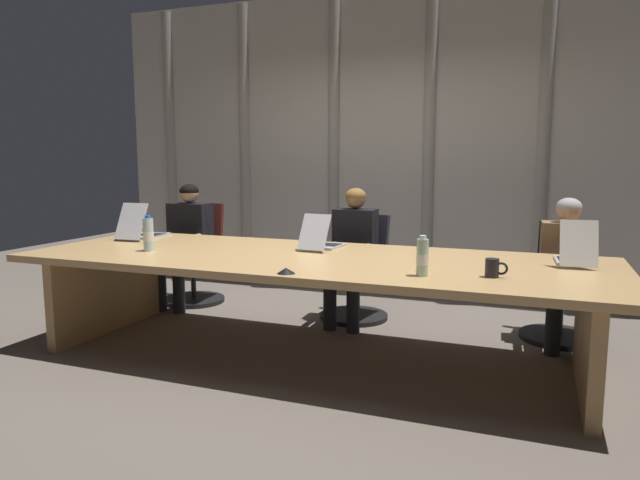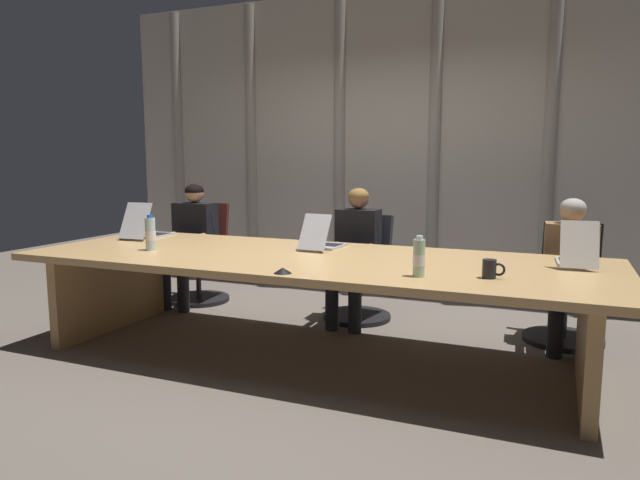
% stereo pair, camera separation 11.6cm
% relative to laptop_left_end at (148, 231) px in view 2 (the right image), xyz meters
% --- Properties ---
extents(ground_plane, '(12.39, 12.39, 0.00)m').
position_rel_laptop_left_end_xyz_m(ground_plane, '(1.68, -0.35, -0.79)').
color(ground_plane, '#6B6056').
extents(conference_table, '(4.08, 1.43, 0.73)m').
position_rel_laptop_left_end_xyz_m(conference_table, '(1.68, -0.35, -0.20)').
color(conference_table, tan).
rests_on(conference_table, ground_plane).
extents(curtain_backdrop, '(6.20, 0.17, 3.09)m').
position_rel_laptop_left_end_xyz_m(curtain_backdrop, '(1.68, 1.78, 0.76)').
color(curtain_backdrop, beige).
rests_on(curtain_backdrop, ground_plane).
extents(laptop_left_end, '(0.27, 0.51, 0.31)m').
position_rel_laptop_left_end_xyz_m(laptop_left_end, '(0.00, 0.00, 0.00)').
color(laptop_left_end, '#BCBCC1').
rests_on(laptop_left_end, conference_table).
extents(laptop_left_mid, '(0.24, 0.46, 0.27)m').
position_rel_laptop_left_end_xyz_m(laptop_left_mid, '(1.64, 0.01, -0.01)').
color(laptop_left_mid, '#BCBCC1').
rests_on(laptop_left_mid, conference_table).
extents(laptop_center, '(0.25, 0.45, 0.30)m').
position_rel_laptop_left_end_xyz_m(laptop_center, '(3.39, -0.02, -0.00)').
color(laptop_center, beige).
rests_on(laptop_center, conference_table).
extents(office_chair_left_end, '(0.60, 0.60, 0.96)m').
position_rel_laptop_left_end_xyz_m(office_chair_left_end, '(-0.00, 0.78, -0.43)').
color(office_chair_left_end, '#511E19').
rests_on(office_chair_left_end, ground_plane).
extents(office_chair_left_mid, '(0.60, 0.61, 0.91)m').
position_rel_laptop_left_end_xyz_m(office_chair_left_mid, '(1.68, 0.77, -0.45)').
color(office_chair_left_mid, '#2D2D38').
rests_on(office_chair_left_mid, ground_plane).
extents(office_chair_center, '(0.60, 0.60, 0.91)m').
position_rel_laptop_left_end_xyz_m(office_chair_center, '(3.36, 0.77, -0.45)').
color(office_chair_center, black).
rests_on(office_chair_center, ground_plane).
extents(person_left_end, '(0.41, 0.55, 1.17)m').
position_rel_laptop_left_end_xyz_m(person_left_end, '(0.00, 0.62, -0.13)').
color(person_left_end, black).
rests_on(person_left_end, ground_plane).
extents(person_left_mid, '(0.37, 0.55, 1.16)m').
position_rel_laptop_left_end_xyz_m(person_left_mid, '(1.68, 0.61, -0.14)').
color(person_left_mid, black).
rests_on(person_left_mid, ground_plane).
extents(person_center, '(0.41, 0.56, 1.12)m').
position_rel_laptop_left_end_xyz_m(person_center, '(3.38, 0.61, -0.16)').
color(person_center, olive).
rests_on(person_center, ground_plane).
extents(water_bottle_primary, '(0.07, 0.07, 0.24)m').
position_rel_laptop_left_end_xyz_m(water_bottle_primary, '(2.55, -0.75, 0.05)').
color(water_bottle_primary, '#ADD1B2').
rests_on(water_bottle_primary, conference_table).
extents(water_bottle_secondary, '(0.08, 0.08, 0.26)m').
position_rel_laptop_left_end_xyz_m(water_bottle_secondary, '(0.49, -0.56, 0.06)').
color(water_bottle_secondary, silver).
rests_on(water_bottle_secondary, conference_table).
extents(coffee_mug_near, '(0.13, 0.08, 0.11)m').
position_rel_laptop_left_end_xyz_m(coffee_mug_near, '(2.93, -0.64, -0.01)').
color(coffee_mug_near, black).
rests_on(coffee_mug_near, conference_table).
extents(conference_mic_left_side, '(0.11, 0.11, 0.03)m').
position_rel_laptop_left_end_xyz_m(conference_mic_left_side, '(1.78, -0.97, -0.04)').
color(conference_mic_left_side, black).
rests_on(conference_mic_left_side, conference_table).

